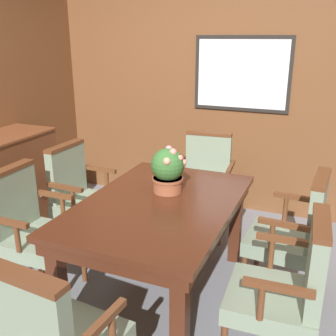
{
  "coord_description": "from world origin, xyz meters",
  "views": [
    {
      "loc": [
        1.16,
        -2.2,
        1.86
      ],
      "look_at": [
        0.13,
        0.28,
        0.95
      ],
      "focal_mm": 42.0,
      "sensor_mm": 36.0,
      "label": 1
    }
  ],
  "objects_px": {
    "dining_table": "(160,214)",
    "chair_left_near": "(30,226)",
    "chair_left_far": "(81,194)",
    "potted_plant": "(168,170)",
    "chair_head_far": "(205,179)",
    "chair_right_far": "(295,231)",
    "chair_right_near": "(287,287)"
  },
  "relations": [
    {
      "from": "dining_table",
      "to": "chair_left_far",
      "type": "distance_m",
      "value": 0.99
    },
    {
      "from": "chair_head_far",
      "to": "chair_left_far",
      "type": "distance_m",
      "value": 1.2
    },
    {
      "from": "chair_left_far",
      "to": "chair_left_near",
      "type": "bearing_deg",
      "value": -176.87
    },
    {
      "from": "chair_right_near",
      "to": "chair_left_near",
      "type": "relative_size",
      "value": 1.0
    },
    {
      "from": "chair_left_far",
      "to": "chair_left_near",
      "type": "height_order",
      "value": "same"
    },
    {
      "from": "dining_table",
      "to": "chair_left_near",
      "type": "distance_m",
      "value": 0.97
    },
    {
      "from": "dining_table",
      "to": "potted_plant",
      "type": "height_order",
      "value": "potted_plant"
    },
    {
      "from": "potted_plant",
      "to": "chair_left_far",
      "type": "bearing_deg",
      "value": 170.2
    },
    {
      "from": "potted_plant",
      "to": "chair_right_near",
      "type": "bearing_deg",
      "value": -30.21
    },
    {
      "from": "chair_right_far",
      "to": "chair_left_far",
      "type": "relative_size",
      "value": 1.0
    },
    {
      "from": "chair_right_near",
      "to": "chair_left_far",
      "type": "distance_m",
      "value": 1.98
    },
    {
      "from": "chair_head_far",
      "to": "chair_right_near",
      "type": "bearing_deg",
      "value": -62.71
    },
    {
      "from": "dining_table",
      "to": "chair_left_near",
      "type": "relative_size",
      "value": 1.58
    },
    {
      "from": "chair_right_near",
      "to": "potted_plant",
      "type": "bearing_deg",
      "value": -123.03
    },
    {
      "from": "chair_head_far",
      "to": "potted_plant",
      "type": "distance_m",
      "value": 1.03
    },
    {
      "from": "chair_right_far",
      "to": "chair_right_near",
      "type": "relative_size",
      "value": 1.0
    },
    {
      "from": "chair_right_far",
      "to": "chair_left_near",
      "type": "bearing_deg",
      "value": -66.55
    },
    {
      "from": "chair_right_far",
      "to": "potted_plant",
      "type": "relative_size",
      "value": 2.82
    },
    {
      "from": "dining_table",
      "to": "chair_right_far",
      "type": "distance_m",
      "value": 0.97
    },
    {
      "from": "chair_head_far",
      "to": "chair_left_near",
      "type": "distance_m",
      "value": 1.71
    },
    {
      "from": "chair_left_near",
      "to": "potted_plant",
      "type": "xyz_separation_m",
      "value": [
        0.89,
        0.51,
        0.39
      ]
    },
    {
      "from": "dining_table",
      "to": "chair_right_far",
      "type": "bearing_deg",
      "value": 20.95
    },
    {
      "from": "dining_table",
      "to": "chair_head_far",
      "type": "bearing_deg",
      "value": 91.04
    },
    {
      "from": "dining_table",
      "to": "chair_head_far",
      "type": "distance_m",
      "value": 1.15
    },
    {
      "from": "chair_right_near",
      "to": "chair_left_near",
      "type": "bearing_deg",
      "value": -94.08
    },
    {
      "from": "chair_left_near",
      "to": "potted_plant",
      "type": "bearing_deg",
      "value": -61.12
    },
    {
      "from": "chair_right_near",
      "to": "chair_left_far",
      "type": "relative_size",
      "value": 1.0
    },
    {
      "from": "potted_plant",
      "to": "dining_table",
      "type": "bearing_deg",
      "value": -84.29
    },
    {
      "from": "chair_right_near",
      "to": "chair_left_near",
      "type": "distance_m",
      "value": 1.84
    },
    {
      "from": "chair_right_far",
      "to": "chair_left_near",
      "type": "xyz_separation_m",
      "value": [
        -1.81,
        -0.67,
        0.0
      ]
    },
    {
      "from": "chair_right_far",
      "to": "chair_head_far",
      "type": "xyz_separation_m",
      "value": [
        -0.92,
        0.8,
        0.0
      ]
    },
    {
      "from": "dining_table",
      "to": "chair_head_far",
      "type": "xyz_separation_m",
      "value": [
        -0.02,
        1.14,
        -0.12
      ]
    }
  ]
}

